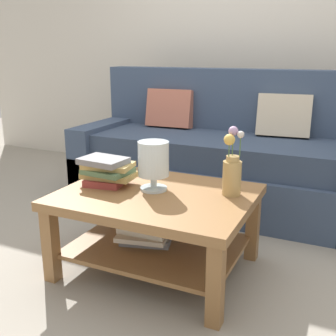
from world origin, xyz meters
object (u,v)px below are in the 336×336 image
(coffee_table, at_px, (156,215))
(glass_hurricane_vase, at_px, (154,161))
(couch, at_px, (220,158))
(book_stack_main, at_px, (107,171))
(flower_pitcher, at_px, (232,170))

(coffee_table, distance_m, glass_hurricane_vase, 0.30)
(couch, distance_m, book_stack_main, 1.24)
(book_stack_main, bearing_deg, coffee_table, -1.01)
(book_stack_main, relative_size, flower_pitcher, 0.84)
(coffee_table, height_order, flower_pitcher, flower_pitcher)
(book_stack_main, bearing_deg, couch, 75.90)
(couch, height_order, flower_pitcher, couch)
(glass_hurricane_vase, xyz_separation_m, flower_pitcher, (0.41, 0.10, -0.03))
(couch, height_order, glass_hurricane_vase, couch)
(couch, xyz_separation_m, flower_pitcher, (0.40, -1.06, 0.23))
(coffee_table, height_order, book_stack_main, book_stack_main)
(coffee_table, bearing_deg, book_stack_main, 178.99)
(couch, bearing_deg, book_stack_main, -104.10)
(coffee_table, relative_size, glass_hurricane_vase, 3.77)
(coffee_table, bearing_deg, flower_pitcher, 20.19)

